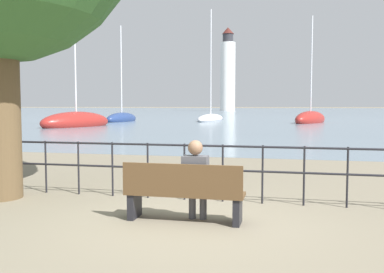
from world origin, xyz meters
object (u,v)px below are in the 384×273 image
Objects in this scene: sailboat_2 at (310,119)px; sailboat_4 at (76,122)px; sailboat_0 at (211,118)px; park_bench at (184,194)px; sailboat_3 at (122,118)px; seated_person_left at (196,177)px; harbor_lighthouse at (228,72)px.

sailboat_2 is 22.93m from sailboat_4.
sailboat_0 reaches higher than sailboat_2.
park_bench is 41.14m from sailboat_3.
park_bench is 0.14× the size of sailboat_4.
sailboat_0 is 9.99m from sailboat_3.
seated_person_left is at bearing -39.63° from sailboat_4.
park_bench is 38.77m from sailboat_2.
sailboat_2 is 0.41× the size of harbor_lighthouse.
sailboat_2 is 99.97m from harbor_lighthouse.
sailboat_3 reaches higher than seated_person_left.
park_bench is 0.16× the size of sailboat_2.
sailboat_4 is (-15.77, 26.25, -0.03)m from park_bench.
sailboat_3 is at bearing 113.80° from seated_person_left.
sailboat_0 reaches higher than sailboat_4.
sailboat_2 is (3.38, 38.53, -0.29)m from seated_person_left.
harbor_lighthouse is (-3.05, 109.01, 12.35)m from sailboat_4.
sailboat_3 is 0.83× the size of sailboat_4.
sailboat_4 is 0.47× the size of harbor_lighthouse.
sailboat_0 reaches higher than seated_person_left.
sailboat_0 is at bearing 80.23° from sailboat_4.
sailboat_3 is at bearing -150.17° from sailboat_0.
sailboat_4 reaches higher than park_bench.
sailboat_2 is at bearing 84.99° from seated_person_left.
sailboat_0 is 1.15× the size of sailboat_2.
harbor_lighthouse is at bearing 125.98° from sailboat_2.
seated_person_left is at bearing -72.06° from sailboat_2.
park_bench is at bearing -39.98° from sailboat_4.
harbor_lighthouse reaches higher than seated_person_left.
sailboat_3 is at bearing -88.60° from harbor_lighthouse.
seated_person_left is at bearing -73.51° from sailboat_0.
sailboat_4 is (-8.50, -15.45, 0.09)m from sailboat_0.
sailboat_2 is 20.00m from sailboat_3.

